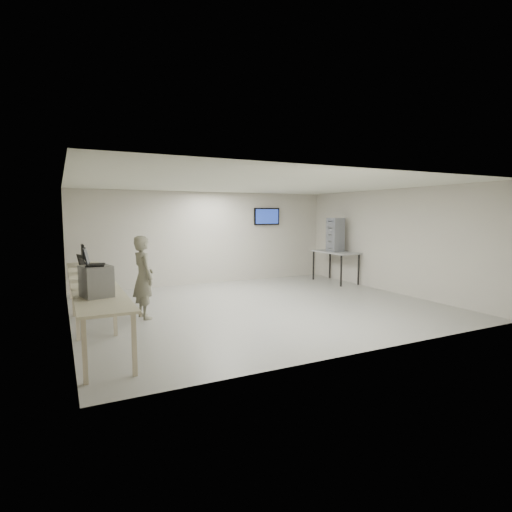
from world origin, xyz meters
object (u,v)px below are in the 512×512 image
equipment_box (96,281)px  workbench (92,283)px  side_table (335,254)px  soldier (143,277)px

equipment_box → workbench: bearing=74.7°
equipment_box → side_table: size_ratio=0.29×
side_table → equipment_box: bearing=-153.1°
equipment_box → soldier: bearing=48.0°
soldier → side_table: (6.21, 1.77, 0.05)m
soldier → equipment_box: bearing=141.0°
workbench → side_table: side_table is taller
workbench → equipment_box: bearing=-92.0°
side_table → workbench: bearing=-165.4°
workbench → soldier: soldier is taller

